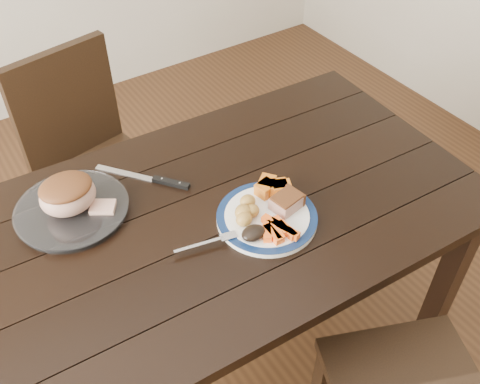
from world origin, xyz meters
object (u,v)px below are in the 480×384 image
dinner_plate (267,218)px  fork (210,242)px  serving_platter (72,210)px  roast_joint (68,195)px  chair_far (91,154)px  dining_table (215,232)px  pork_slice (287,203)px  carving_knife (159,180)px

dinner_plate → fork: (-0.19, 0.00, 0.01)m
fork → serving_platter: bearing=140.5°
fork → roast_joint: 0.43m
chair_far → fork: size_ratio=5.24×
dining_table → serving_platter: bearing=147.4°
chair_far → roast_joint: chair_far is taller
serving_platter → roast_joint: (0.00, 0.00, 0.06)m
chair_far → pork_slice: bearing=98.1°
dining_table → fork: bearing=-124.8°
serving_platter → dining_table: bearing=-32.6°
dining_table → carving_knife: 0.24m
chair_far → roast_joint: 0.63m
serving_platter → carving_knife: 0.27m
pork_slice → carving_knife: (-0.25, 0.32, -0.03)m
pork_slice → serving_platter: bearing=146.7°
dining_table → fork: fork is taller
dinner_plate → pork_slice: 0.07m
dinner_plate → carving_knife: (-0.18, 0.32, -0.00)m
dinner_plate → fork: fork is taller
chair_far → carving_knife: size_ratio=3.50×
dining_table → fork: 0.18m
chair_far → pork_slice: chair_far is taller
dinner_plate → roast_joint: roast_joint is taller
chair_far → carving_knife: bearing=84.7°
dining_table → dinner_plate: size_ratio=5.65×
fork → carving_knife: 0.32m
dinner_plate → fork: size_ratio=1.64×
chair_far → fork: (0.05, -0.85, 0.25)m
dining_table → fork: (-0.08, -0.11, 0.11)m
serving_platter → carving_knife: size_ratio=1.21×
chair_far → dining_table: bearing=88.6°
serving_platter → fork: fork is taller
chair_far → pork_slice: (0.30, -0.86, 0.27)m
chair_far → roast_joint: (-0.22, -0.51, 0.30)m
dinner_plate → pork_slice: (0.06, -0.01, 0.03)m
carving_knife → chair_far: bearing=148.2°
serving_platter → fork: size_ratio=1.80×
dining_table → roast_joint: (-0.35, 0.22, 0.16)m
carving_knife → serving_platter: bearing=-132.0°
chair_far → carving_knife: (0.06, -0.53, 0.23)m
serving_platter → fork: 0.43m
dinner_plate → chair_far: bearing=105.7°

